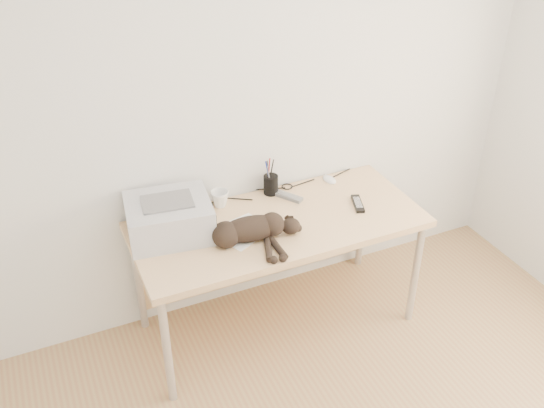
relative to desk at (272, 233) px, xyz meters
name	(u,v)px	position (x,y,z in m)	size (l,w,h in m)	color
wall_back	(251,103)	(0.00, 0.27, 0.69)	(3.50, 3.50, 0.00)	silver
desk	(272,233)	(0.00, 0.00, 0.00)	(1.60, 0.70, 0.74)	#E1BA84
printer	(169,218)	(-0.57, 0.05, 0.23)	(0.48, 0.42, 0.20)	#B1B1B6
papers	(242,231)	(-0.22, -0.09, 0.14)	(0.37, 0.31, 0.01)	white
cat	(248,231)	(-0.22, -0.19, 0.20)	(0.64, 0.33, 0.15)	black
mug	(220,199)	(-0.24, 0.19, 0.18)	(0.10, 0.10, 0.10)	white
pen_cup	(271,184)	(0.08, 0.20, 0.19)	(0.08, 0.08, 0.22)	black
remote_grey	(288,196)	(0.15, 0.12, 0.14)	(0.05, 0.18, 0.02)	slate
remote_black	(358,204)	(0.48, -0.12, 0.14)	(0.05, 0.17, 0.02)	black
mouse	(329,178)	(0.47, 0.19, 0.15)	(0.07, 0.11, 0.04)	white
cable_tangle	(256,194)	(0.00, 0.22, 0.14)	(1.36, 0.07, 0.01)	black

